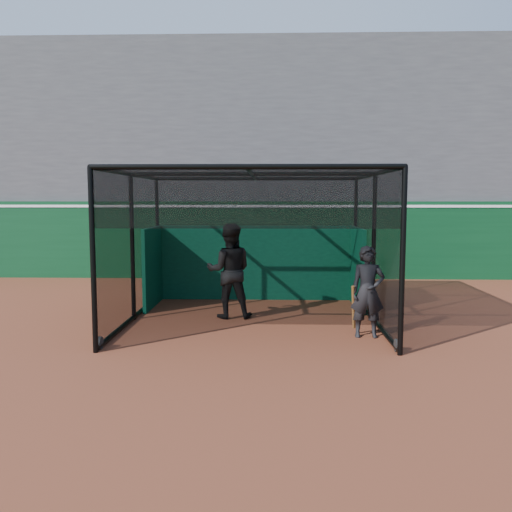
{
  "coord_description": "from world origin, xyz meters",
  "views": [
    {
      "loc": [
        0.74,
        -9.12,
        2.57
      ],
      "look_at": [
        0.4,
        2.0,
        1.4
      ],
      "focal_mm": 38.0,
      "sensor_mm": 36.0,
      "label": 1
    }
  ],
  "objects": [
    {
      "name": "ground",
      "position": [
        0.0,
        0.0,
        0.0
      ],
      "size": [
        120.0,
        120.0,
        0.0
      ],
      "primitive_type": "plane",
      "color": "brown",
      "rests_on": "ground"
    },
    {
      "name": "outfield_wall",
      "position": [
        0.0,
        8.5,
        1.29
      ],
      "size": [
        50.0,
        0.5,
        2.5
      ],
      "color": "#0A3B1C",
      "rests_on": "ground"
    },
    {
      "name": "grandstand",
      "position": [
        0.0,
        12.27,
        4.48
      ],
      "size": [
        50.0,
        7.85,
        8.95
      ],
      "color": "#4C4C4F",
      "rests_on": "ground"
    },
    {
      "name": "batting_cage",
      "position": [
        0.31,
        2.23,
        1.54
      ],
      "size": [
        5.18,
        5.15,
        3.09
      ],
      "color": "black",
      "rests_on": "ground"
    },
    {
      "name": "batter",
      "position": [
        -0.19,
        2.48,
        1.03
      ],
      "size": [
        1.05,
        0.84,
        2.05
      ],
      "primitive_type": "imported",
      "rotation": [
        0.0,
        0.0,
        3.21
      ],
      "color": "black",
      "rests_on": "ground"
    },
    {
      "name": "on_deck_player",
      "position": [
        2.51,
        0.87,
        0.85
      ],
      "size": [
        0.64,
        0.43,
        1.71
      ],
      "color": "black",
      "rests_on": "ground"
    }
  ]
}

